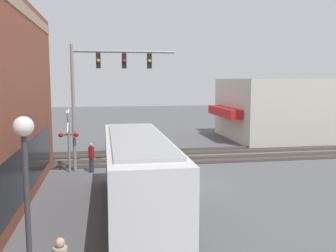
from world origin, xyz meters
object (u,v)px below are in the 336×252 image
Objects in this scene: city_bus at (138,171)px; streetlamp at (27,204)px; crossing_signal at (69,135)px; parked_car_white at (122,142)px; pedestrian_at_crossing at (91,157)px.

city_bus is 7.63m from streetlamp.
crossing_signal is 14.48m from streetlamp.
pedestrian_at_crossing is (-6.77, 2.13, 0.26)m from parked_car_white.
streetlamp reaches higher than parked_car_white.
crossing_signal reaches higher than parked_car_white.
parked_car_white is (6.57, -3.44, -1.64)m from crossing_signal.
crossing_signal reaches higher than city_bus.
pedestrian_at_crossing is (-0.21, -1.31, -1.38)m from crossing_signal.
streetlamp is at bearing 176.42° from pedestrian_at_crossing.
streetlamp is at bearing -178.34° from crossing_signal.
parked_car_white is at bearing -0.00° from city_bus.
crossing_signal reaches higher than pedestrian_at_crossing.
pedestrian_at_crossing is at bearing 16.21° from city_bus.
pedestrian_at_crossing reaches higher than parked_car_white.
city_bus is at bearing -23.61° from streetlamp.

